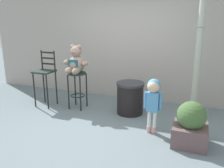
# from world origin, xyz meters

# --- Properties ---
(ground_plane) EXTENTS (24.00, 24.00, 0.00)m
(ground_plane) POSITION_xyz_m (0.00, 0.00, 0.00)
(ground_plane) COLOR slate
(building_wall) EXTENTS (7.83, 0.30, 3.51)m
(building_wall) POSITION_xyz_m (0.00, 2.11, 1.75)
(building_wall) COLOR #AAA096
(building_wall) RESTS_ON ground_plane
(bar_stool_with_teddy) EXTENTS (0.39, 0.39, 0.81)m
(bar_stool_with_teddy) POSITION_xyz_m (-0.78, 0.90, 0.57)
(bar_stool_with_teddy) COLOR #1E2A25
(bar_stool_with_teddy) RESTS_ON ground_plane
(teddy_bear) EXTENTS (0.56, 0.50, 0.60)m
(teddy_bear) POSITION_xyz_m (-0.78, 0.88, 1.03)
(teddy_bear) COLOR gray
(teddy_bear) RESTS_ON bar_stool_with_teddy
(child_walking) EXTENTS (0.30, 0.24, 0.96)m
(child_walking) POSITION_xyz_m (0.99, 0.31, 0.69)
(child_walking) COLOR #CC9999
(child_walking) RESTS_ON ground_plane
(trash_bin) EXTENTS (0.58, 0.58, 0.66)m
(trash_bin) POSITION_xyz_m (0.39, 1.02, 0.33)
(trash_bin) COLOR black
(trash_bin) RESTS_ON ground_plane
(lamppost) EXTENTS (0.29, 0.29, 3.10)m
(lamppost) POSITION_xyz_m (1.63, 1.30, 1.25)
(lamppost) COLOR #B7A39A
(lamppost) RESTS_ON ground_plane
(bar_chair_empty) EXTENTS (0.40, 0.40, 1.24)m
(bar_chair_empty) POSITION_xyz_m (-1.54, 0.80, 0.72)
(bar_chair_empty) COLOR #1E2A25
(bar_chair_empty) RESTS_ON ground_plane
(planter_with_shrub) EXTENTS (0.52, 0.52, 0.71)m
(planter_with_shrub) POSITION_xyz_m (1.63, 0.12, 0.32)
(planter_with_shrub) COLOR brown
(planter_with_shrub) RESTS_ON ground_plane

